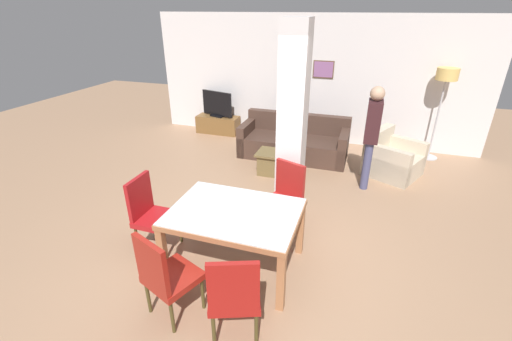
{
  "coord_description": "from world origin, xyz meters",
  "views": [
    {
      "loc": [
        1.24,
        -2.99,
        2.81
      ],
      "look_at": [
        0.0,
        0.76,
        0.91
      ],
      "focal_mm": 24.0,
      "sensor_mm": 36.0,
      "label": 1
    }
  ],
  "objects_px": {
    "coffee_table": "(275,163)",
    "tv_stand": "(218,125)",
    "dining_chair_near_right": "(234,293)",
    "standing_person": "(372,131)",
    "dining_chair_far_right": "(284,196)",
    "armchair": "(392,160)",
    "dining_table": "(235,223)",
    "bottle": "(278,149)",
    "tv_screen": "(217,104)",
    "sofa": "(294,143)",
    "dining_chair_near_left": "(165,274)",
    "floor_lamp": "(446,82)",
    "dining_chair_head_left": "(150,211)"
  },
  "relations": [
    {
      "from": "dining_chair_far_right",
      "to": "sofa",
      "type": "xyz_separation_m",
      "value": [
        -0.44,
        2.59,
        -0.25
      ]
    },
    {
      "from": "dining_table",
      "to": "floor_lamp",
      "type": "distance_m",
      "value": 5.06
    },
    {
      "from": "dining_chair_head_left",
      "to": "dining_chair_near_left",
      "type": "bearing_deg",
      "value": 40.47
    },
    {
      "from": "tv_stand",
      "to": "tv_screen",
      "type": "relative_size",
      "value": 1.27
    },
    {
      "from": "tv_screen",
      "to": "standing_person",
      "type": "height_order",
      "value": "standing_person"
    },
    {
      "from": "standing_person",
      "to": "dining_chair_near_right",
      "type": "bearing_deg",
      "value": 163.49
    },
    {
      "from": "bottle",
      "to": "standing_person",
      "type": "relative_size",
      "value": 0.15
    },
    {
      "from": "tv_screen",
      "to": "standing_person",
      "type": "xyz_separation_m",
      "value": [
        3.52,
        -1.76,
        0.29
      ]
    },
    {
      "from": "dining_chair_head_left",
      "to": "bottle",
      "type": "height_order",
      "value": "dining_chair_head_left"
    },
    {
      "from": "dining_table",
      "to": "armchair",
      "type": "distance_m",
      "value": 3.69
    },
    {
      "from": "dining_table",
      "to": "tv_screen",
      "type": "height_order",
      "value": "tv_screen"
    },
    {
      "from": "dining_chair_near_right",
      "to": "sofa",
      "type": "relative_size",
      "value": 0.45
    },
    {
      "from": "dining_table",
      "to": "dining_chair_near_left",
      "type": "relative_size",
      "value": 1.48
    },
    {
      "from": "dining_chair_far_right",
      "to": "bottle",
      "type": "distance_m",
      "value": 1.68
    },
    {
      "from": "dining_chair_near_left",
      "to": "dining_table",
      "type": "bearing_deg",
      "value": 90.0
    },
    {
      "from": "dining_chair_near_left",
      "to": "floor_lamp",
      "type": "height_order",
      "value": "floor_lamp"
    },
    {
      "from": "armchair",
      "to": "tv_stand",
      "type": "height_order",
      "value": "armchair"
    },
    {
      "from": "sofa",
      "to": "tv_stand",
      "type": "xyz_separation_m",
      "value": [
        -2.07,
        0.83,
        -0.07
      ]
    },
    {
      "from": "standing_person",
      "to": "dining_chair_far_right",
      "type": "bearing_deg",
      "value": 148.35
    },
    {
      "from": "dining_table",
      "to": "coffee_table",
      "type": "relative_size",
      "value": 2.19
    },
    {
      "from": "floor_lamp",
      "to": "dining_chair_far_right",
      "type": "bearing_deg",
      "value": -123.44
    },
    {
      "from": "floor_lamp",
      "to": "standing_person",
      "type": "relative_size",
      "value": 1.04
    },
    {
      "from": "tv_stand",
      "to": "standing_person",
      "type": "distance_m",
      "value": 4.01
    },
    {
      "from": "dining_chair_far_right",
      "to": "floor_lamp",
      "type": "bearing_deg",
      "value": -101.93
    },
    {
      "from": "coffee_table",
      "to": "tv_stand",
      "type": "bearing_deg",
      "value": 137.53
    },
    {
      "from": "dining_chair_near_right",
      "to": "floor_lamp",
      "type": "bearing_deg",
      "value": 45.74
    },
    {
      "from": "dining_chair_near_left",
      "to": "dining_chair_far_right",
      "type": "xyz_separation_m",
      "value": [
        0.71,
        1.8,
        0.0
      ]
    },
    {
      "from": "dining_table",
      "to": "tv_screen",
      "type": "xyz_separation_m",
      "value": [
        -2.15,
        4.32,
        0.1
      ]
    },
    {
      "from": "dining_chair_head_left",
      "to": "standing_person",
      "type": "height_order",
      "value": "standing_person"
    },
    {
      "from": "tv_screen",
      "to": "coffee_table",
      "type": "bearing_deg",
      "value": 152.29
    },
    {
      "from": "armchair",
      "to": "tv_stand",
      "type": "relative_size",
      "value": 1.11
    },
    {
      "from": "dining_chair_far_right",
      "to": "tv_stand",
      "type": "height_order",
      "value": "dining_chair_far_right"
    },
    {
      "from": "dining_table",
      "to": "tv_stand",
      "type": "bearing_deg",
      "value": 116.48
    },
    {
      "from": "armchair",
      "to": "standing_person",
      "type": "bearing_deg",
      "value": -7.88
    },
    {
      "from": "dining_chair_near_right",
      "to": "tv_stand",
      "type": "xyz_separation_m",
      "value": [
        -2.5,
        5.24,
        -0.32
      ]
    },
    {
      "from": "dining_table",
      "to": "coffee_table",
      "type": "bearing_deg",
      "value": 95.0
    },
    {
      "from": "dining_chair_far_right",
      "to": "coffee_table",
      "type": "bearing_deg",
      "value": -49.25
    },
    {
      "from": "armchair",
      "to": "bottle",
      "type": "height_order",
      "value": "armchair"
    },
    {
      "from": "sofa",
      "to": "bottle",
      "type": "height_order",
      "value": "sofa"
    },
    {
      "from": "sofa",
      "to": "dining_table",
      "type": "bearing_deg",
      "value": 91.35
    },
    {
      "from": "armchair",
      "to": "dining_chair_near_right",
      "type": "bearing_deg",
      "value": 6.68
    },
    {
      "from": "dining_table",
      "to": "tv_stand",
      "type": "distance_m",
      "value": 4.84
    },
    {
      "from": "tv_stand",
      "to": "tv_screen",
      "type": "xyz_separation_m",
      "value": [
        0.0,
        0.0,
        0.5
      ]
    },
    {
      "from": "dining_chair_far_right",
      "to": "bottle",
      "type": "bearing_deg",
      "value": -50.63
    },
    {
      "from": "dining_chair_near_right",
      "to": "tv_stand",
      "type": "bearing_deg",
      "value": 94.52
    },
    {
      "from": "dining_table",
      "to": "tv_screen",
      "type": "distance_m",
      "value": 4.83
    },
    {
      "from": "tv_stand",
      "to": "dining_table",
      "type": "bearing_deg",
      "value": -63.52
    },
    {
      "from": "bottle",
      "to": "floor_lamp",
      "type": "distance_m",
      "value": 3.41
    },
    {
      "from": "dining_table",
      "to": "sofa",
      "type": "bearing_deg",
      "value": 91.35
    },
    {
      "from": "dining_chair_near_left",
      "to": "standing_person",
      "type": "bearing_deg",
      "value": 84.98
    }
  ]
}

